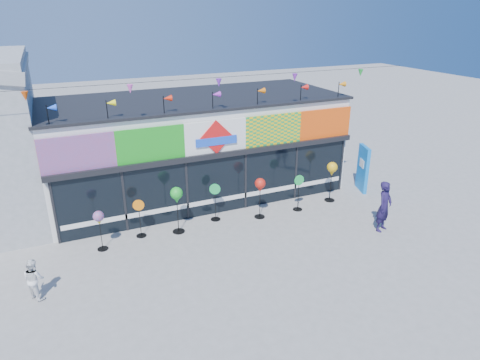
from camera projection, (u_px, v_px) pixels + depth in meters
ground at (255, 255)px, 13.95m from camera, size 80.00×80.00×0.00m
kite_shop at (195, 145)px, 18.23m from camera, size 16.00×5.70×5.31m
blue_sign at (363, 168)px, 18.59m from camera, size 0.46×1.00×2.01m
spinner_0 at (99, 219)px, 13.86m from camera, size 0.36×0.36×1.41m
spinner_1 at (140, 217)px, 14.84m from camera, size 0.39×0.36×1.40m
spinner_2 at (177, 197)px, 14.88m from camera, size 0.44×0.44×1.74m
spinner_3 at (215, 201)px, 16.00m from camera, size 0.39×0.37×1.47m
spinner_4 at (260, 186)px, 16.01m from camera, size 0.41×0.41×1.61m
spinner_5 at (298, 192)px, 16.80m from camera, size 0.41×0.38×1.48m
spinner_6 at (332, 170)px, 17.41m from camera, size 0.43×0.43×1.70m
adult_man at (384, 206)px, 15.19m from camera, size 0.80×0.68×1.87m
child at (34, 279)px, 11.69m from camera, size 0.62×0.67×1.20m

